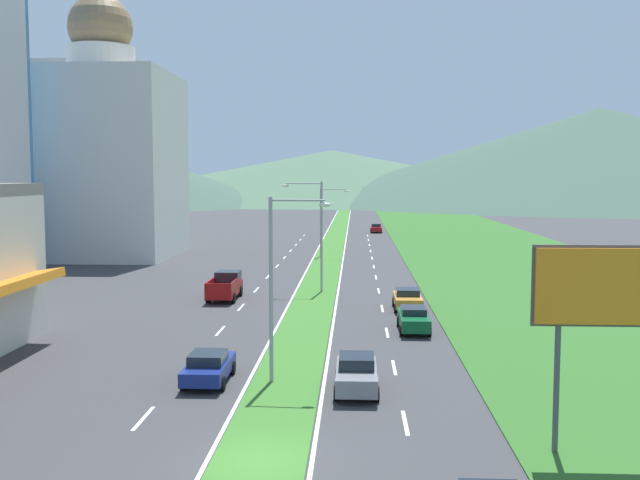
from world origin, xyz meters
TOP-DOWN VIEW (x-y plane):
  - ground_plane at (0.00, 0.00)m, footprint 600.00×600.00m
  - grass_median at (0.00, 60.00)m, footprint 3.20×240.00m
  - grass_verge_right at (20.60, 60.00)m, footprint 24.00×240.00m
  - lane_dash_left_3 at (-5.10, 4.06)m, footprint 0.16×2.80m
  - lane_dash_left_4 at (-5.10, 12.09)m, footprint 0.16×2.80m
  - lane_dash_left_5 at (-5.10, 20.11)m, footprint 0.16×2.80m
  - lane_dash_left_6 at (-5.10, 28.13)m, footprint 0.16×2.80m
  - lane_dash_left_7 at (-5.10, 36.15)m, footprint 0.16×2.80m
  - lane_dash_left_8 at (-5.10, 44.17)m, footprint 0.16×2.80m
  - lane_dash_left_9 at (-5.10, 52.19)m, footprint 0.16×2.80m
  - lane_dash_left_10 at (-5.10, 60.21)m, footprint 0.16×2.80m
  - lane_dash_left_11 at (-5.10, 68.23)m, footprint 0.16×2.80m
  - lane_dash_left_12 at (-5.10, 76.26)m, footprint 0.16×2.80m
  - lane_dash_left_13 at (-5.10, 84.28)m, footprint 0.16×2.80m
  - lane_dash_left_14 at (-5.10, 92.30)m, footprint 0.16×2.80m
  - lane_dash_right_3 at (5.10, 4.06)m, footprint 0.16×2.80m
  - lane_dash_right_4 at (5.10, 12.09)m, footprint 0.16×2.80m
  - lane_dash_right_5 at (5.10, 20.11)m, footprint 0.16×2.80m
  - lane_dash_right_6 at (5.10, 28.13)m, footprint 0.16×2.80m
  - lane_dash_right_7 at (5.10, 36.15)m, footprint 0.16×2.80m
  - lane_dash_right_8 at (5.10, 44.17)m, footprint 0.16×2.80m
  - lane_dash_right_9 at (5.10, 52.19)m, footprint 0.16×2.80m
  - lane_dash_right_10 at (5.10, 60.21)m, footprint 0.16×2.80m
  - lane_dash_right_11 at (5.10, 68.23)m, footprint 0.16×2.80m
  - lane_dash_right_12 at (5.10, 76.26)m, footprint 0.16×2.80m
  - lane_dash_right_13 at (5.10, 84.28)m, footprint 0.16×2.80m
  - lane_dash_right_14 at (5.10, 92.30)m, footprint 0.16×2.80m
  - edge_line_median_left at (-1.75, 60.00)m, footprint 0.16×240.00m
  - edge_line_median_right at (1.75, 60.00)m, footprint 0.16×240.00m
  - domed_building at (-26.44, 60.70)m, footprint 16.37×16.37m
  - midrise_colored at (-35.11, 83.60)m, footprint 15.91×15.91m
  - hill_far_left at (-90.06, 221.19)m, footprint 140.30×140.30m
  - hill_far_center at (-7.15, 290.81)m, footprint 217.41×217.41m
  - hill_far_right at (93.58, 250.65)m, footprint 229.16×229.16m
  - street_lamp_near at (-0.34, 9.18)m, footprint 2.83×0.37m
  - street_lamp_mid at (0.03, 35.22)m, footprint 3.29×0.29m
  - street_lamp_far at (-0.48, 61.21)m, footprint 3.39×0.40m
  - billboard_roadside at (11.93, 1.23)m, footprint 5.71×0.28m
  - car_1 at (-3.56, 9.12)m, footprint 1.96×4.30m
  - car_2 at (6.74, 20.64)m, footprint 1.86×4.54m
  - car_3 at (6.89, 27.94)m, footprint 2.02×4.29m
  - car_4 at (6.66, 98.82)m, footprint 1.92×4.18m
  - car_6 at (3.23, 7.99)m, footprint 1.92×4.25m
  - pickup_truck_0 at (-6.88, 31.67)m, footprint 2.18×5.40m

SIDE VIEW (x-z plane):
  - ground_plane at x=0.00m, z-range 0.00..0.00m
  - lane_dash_left_3 at x=-5.10m, z-range 0.00..0.01m
  - lane_dash_left_4 at x=-5.10m, z-range 0.00..0.01m
  - lane_dash_left_5 at x=-5.10m, z-range 0.00..0.01m
  - lane_dash_left_6 at x=-5.10m, z-range 0.00..0.01m
  - lane_dash_left_7 at x=-5.10m, z-range 0.00..0.01m
  - lane_dash_left_8 at x=-5.10m, z-range 0.00..0.01m
  - lane_dash_left_9 at x=-5.10m, z-range 0.00..0.01m
  - lane_dash_left_10 at x=-5.10m, z-range 0.00..0.01m
  - lane_dash_left_11 at x=-5.10m, z-range 0.00..0.01m
  - lane_dash_left_12 at x=-5.10m, z-range 0.00..0.01m
  - lane_dash_left_13 at x=-5.10m, z-range 0.00..0.01m
  - lane_dash_left_14 at x=-5.10m, z-range 0.00..0.01m
  - lane_dash_right_3 at x=5.10m, z-range 0.00..0.01m
  - lane_dash_right_4 at x=5.10m, z-range 0.00..0.01m
  - lane_dash_right_5 at x=5.10m, z-range 0.00..0.01m
  - lane_dash_right_6 at x=5.10m, z-range 0.00..0.01m
  - lane_dash_right_7 at x=5.10m, z-range 0.00..0.01m
  - lane_dash_right_8 at x=5.10m, z-range 0.00..0.01m
  - lane_dash_right_9 at x=5.10m, z-range 0.00..0.01m
  - lane_dash_right_10 at x=5.10m, z-range 0.00..0.01m
  - lane_dash_right_11 at x=5.10m, z-range 0.00..0.01m
  - lane_dash_right_12 at x=5.10m, z-range 0.00..0.01m
  - lane_dash_right_13 at x=5.10m, z-range 0.00..0.01m
  - lane_dash_right_14 at x=5.10m, z-range 0.00..0.01m
  - edge_line_median_left at x=-1.75m, z-range 0.00..0.01m
  - edge_line_median_right at x=1.75m, z-range 0.00..0.01m
  - grass_median at x=0.00m, z-range 0.00..0.06m
  - grass_verge_right at x=20.60m, z-range 0.00..0.06m
  - car_1 at x=-3.56m, z-range 0.02..1.44m
  - car_3 at x=6.89m, z-range 0.02..1.49m
  - car_4 at x=6.66m, z-range 0.01..1.50m
  - car_2 at x=6.74m, z-range 0.03..1.49m
  - car_6 at x=3.23m, z-range 0.01..1.60m
  - pickup_truck_0 at x=-6.88m, z-range -0.02..1.98m
  - street_lamp_far at x=-0.48m, z-range 0.72..8.80m
  - street_lamp_near at x=-0.34m, z-range 0.67..9.20m
  - street_lamp_mid at x=0.03m, z-range 0.73..9.77m
  - billboard_roadside at x=11.93m, z-range 1.87..9.03m
  - hill_far_center at x=-7.15m, z-range 0.00..20.85m
  - hill_far_left at x=-90.06m, z-range 0.00..22.73m
  - domed_building at x=-26.44m, z-range -3.08..27.26m
  - midrise_colored at x=-35.11m, z-range 0.00..25.70m
  - hill_far_right at x=93.58m, z-range 0.00..34.87m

